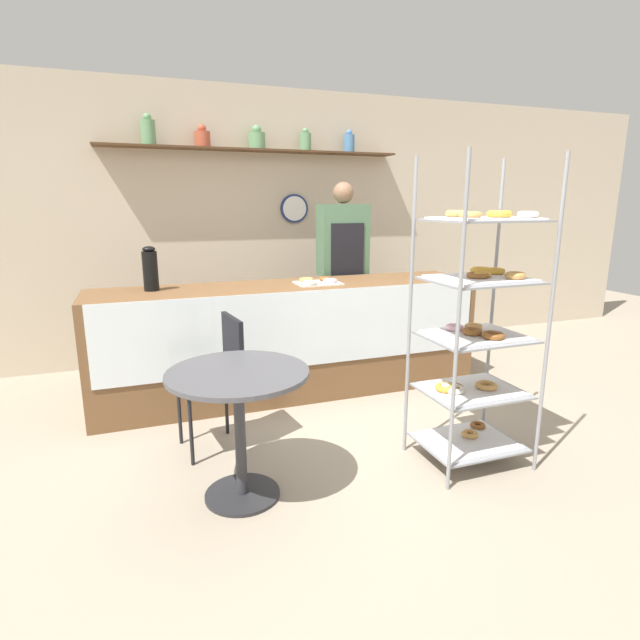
{
  "coord_description": "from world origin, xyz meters",
  "views": [
    {
      "loc": [
        -1.15,
        -2.78,
        1.59
      ],
      "look_at": [
        0.0,
        0.39,
        0.79
      ],
      "focal_mm": 28.0,
      "sensor_mm": 36.0,
      "label": 1
    }
  ],
  "objects": [
    {
      "name": "display_counter",
      "position": [
        0.0,
        1.11,
        0.47
      ],
      "size": [
        3.18,
        0.68,
        0.93
      ],
      "color": "brown",
      "rests_on": "ground_plane"
    },
    {
      "name": "person_worker",
      "position": [
        0.68,
        1.62,
        0.97
      ],
      "size": [
        0.47,
        0.23,
        1.77
      ],
      "color": "#282833",
      "rests_on": "ground_plane"
    },
    {
      "name": "cafe_table",
      "position": [
        -0.71,
        -0.31,
        0.55
      ],
      "size": [
        0.75,
        0.75,
        0.73
      ],
      "color": "#262628",
      "rests_on": "ground_plane"
    },
    {
      "name": "coffee_carafe",
      "position": [
        -1.08,
        1.2,
        1.1
      ],
      "size": [
        0.11,
        0.11,
        0.34
      ],
      "color": "black",
      "rests_on": "display_counter"
    },
    {
      "name": "back_wall",
      "position": [
        -0.0,
        2.37,
        1.36
      ],
      "size": [
        10.0,
        0.3,
        2.7
      ],
      "color": "beige",
      "rests_on": "ground_plane"
    },
    {
      "name": "donut_tray_counter",
      "position": [
        0.23,
        1.08,
        0.95
      ],
      "size": [
        0.36,
        0.29,
        0.04
      ],
      "color": "white",
      "rests_on": "display_counter"
    },
    {
      "name": "pastry_rack",
      "position": [
        0.71,
        -0.39,
        0.86
      ],
      "size": [
        0.64,
        0.52,
        1.85
      ],
      "color": "gray",
      "rests_on": "ground_plane"
    },
    {
      "name": "ground_plane",
      "position": [
        0.0,
        0.0,
        0.0
      ],
      "size": [
        14.0,
        14.0,
        0.0
      ],
      "primitive_type": "plane",
      "color": "gray"
    },
    {
      "name": "cafe_chair",
      "position": [
        -0.71,
        0.32,
        0.54
      ],
      "size": [
        0.43,
        0.43,
        0.88
      ],
      "rotation": [
        0.0,
        0.0,
        4.85
      ],
      "color": "black",
      "rests_on": "ground_plane"
    }
  ]
}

